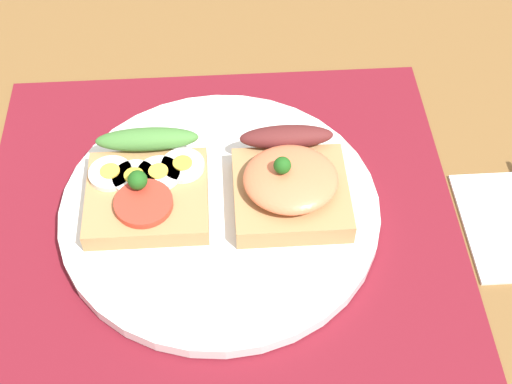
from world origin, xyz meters
TOP-DOWN VIEW (x-y plane):
  - ground_plane at (0.00, 0.00)cm, footprint 120.00×90.00cm
  - placemat at (0.00, 0.00)cm, footprint 39.59×35.00cm
  - plate at (0.00, 0.00)cm, footprint 26.47×26.47cm
  - sandwich_egg_tomato at (-5.87, 1.38)cm, footprint 9.87×10.48cm
  - sandwich_salmon at (5.82, 0.34)cm, footprint 9.31×10.51cm

SIDE VIEW (x-z plane):
  - ground_plane at x=0.00cm, z-range -3.20..0.00cm
  - placemat at x=0.00cm, z-range 0.00..0.30cm
  - plate at x=0.00cm, z-range 0.30..1.47cm
  - sandwich_egg_tomato at x=-5.87cm, z-range 0.87..4.75cm
  - sandwich_salmon at x=5.82cm, z-range 0.70..6.03cm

